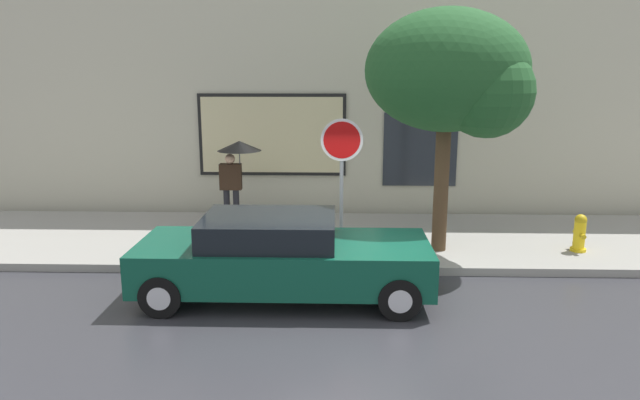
% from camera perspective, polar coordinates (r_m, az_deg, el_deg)
% --- Properties ---
extents(ground_plane, '(60.00, 60.00, 0.00)m').
position_cam_1_polar(ground_plane, '(9.59, 3.68, -9.43)').
color(ground_plane, '#333338').
extents(sidewalk, '(20.00, 4.00, 0.15)m').
position_cam_1_polar(sidewalk, '(12.39, 3.22, -3.88)').
color(sidewalk, gray).
rests_on(sidewalk, ground).
extents(building_facade, '(20.00, 0.67, 7.00)m').
position_cam_1_polar(building_facade, '(14.38, 3.07, 12.17)').
color(building_facade, beige).
rests_on(building_facade, ground).
extents(parked_car, '(4.64, 1.89, 1.35)m').
position_cam_1_polar(parked_car, '(9.35, -3.82, -5.59)').
color(parked_car, '#0F4C38').
rests_on(parked_car, ground).
extents(fire_hydrant, '(0.30, 0.44, 0.74)m').
position_cam_1_polar(fire_hydrant, '(12.32, 24.16, -3.00)').
color(fire_hydrant, yellow).
rests_on(fire_hydrant, sidewalk).
extents(pedestrian_with_umbrella, '(0.98, 0.98, 1.92)m').
position_cam_1_polar(pedestrian_with_umbrella, '(13.04, -8.22, 4.03)').
color(pedestrian_with_umbrella, black).
rests_on(pedestrian_with_umbrella, sidewalk).
extents(street_tree, '(3.01, 2.56, 4.57)m').
position_cam_1_polar(street_tree, '(11.11, 13.11, 11.81)').
color(street_tree, '#4C3823').
rests_on(street_tree, sidewalk).
extents(stop_sign, '(0.76, 0.10, 2.61)m').
position_cam_1_polar(stop_sign, '(10.47, 2.15, 3.82)').
color(stop_sign, gray).
rests_on(stop_sign, sidewalk).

